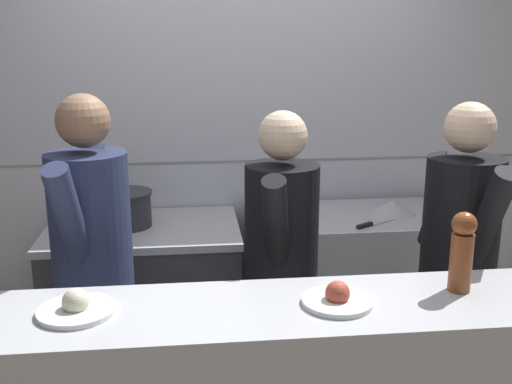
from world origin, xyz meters
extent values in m
cube|color=silver|center=(0.00, 1.49, 1.30)|extent=(8.00, 0.06, 2.60)
cube|color=gray|center=(0.00, 1.46, 1.15)|extent=(8.00, 0.00, 0.01)
cube|color=#38383D|center=(-0.55, 1.09, 0.42)|extent=(1.03, 0.70, 0.83)
cube|color=#B7BABF|center=(-0.55, 1.09, 0.85)|extent=(1.05, 0.71, 0.04)
cube|color=#B7BABF|center=(-0.55, 0.75, 0.48)|extent=(0.93, 0.03, 0.10)
cube|color=#B7BABF|center=(0.66, 1.09, 0.45)|extent=(1.24, 0.65, 0.90)
cube|color=black|center=(0.66, 0.78, 0.05)|extent=(1.21, 0.04, 0.10)
cylinder|color=#2D2D33|center=(-0.65, 1.11, 0.97)|extent=(0.28, 0.28, 0.20)
cylinder|color=#2D2D33|center=(-0.65, 1.11, 1.06)|extent=(0.30, 0.30, 0.01)
cone|color=#B7BABF|center=(0.86, 1.09, 0.94)|extent=(0.27, 0.27, 0.08)
cube|color=#B7BABF|center=(0.80, 0.96, 0.90)|extent=(0.26, 0.18, 0.01)
cube|color=black|center=(0.63, 0.85, 0.91)|extent=(0.11, 0.08, 0.02)
cylinder|color=white|center=(-0.66, -0.30, 1.04)|extent=(0.25, 0.25, 0.02)
sphere|color=beige|center=(-0.66, -0.30, 1.07)|extent=(0.09, 0.09, 0.09)
cylinder|color=white|center=(0.19, -0.33, 1.04)|extent=(0.24, 0.24, 0.02)
sphere|color=#B24733|center=(0.19, -0.33, 1.07)|extent=(0.08, 0.08, 0.08)
cylinder|color=brown|center=(0.63, -0.27, 1.13)|extent=(0.08, 0.08, 0.21)
sphere|color=brown|center=(0.63, -0.27, 1.27)|extent=(0.08, 0.08, 0.08)
cube|color=black|center=(-0.71, 0.37, 0.39)|extent=(0.32, 0.24, 0.78)
cylinder|color=#262D4C|center=(-0.71, 0.37, 1.10)|extent=(0.40, 0.40, 0.64)
sphere|color=#8C664C|center=(-0.71, 0.37, 1.56)|extent=(0.22, 0.22, 0.22)
cylinder|color=#262D4C|center=(-0.67, 0.56, 1.18)|extent=(0.16, 0.34, 0.54)
cylinder|color=#262D4C|center=(-0.75, 0.17, 1.18)|extent=(0.16, 0.34, 0.54)
cube|color=black|center=(0.11, 0.36, 0.37)|extent=(0.31, 0.24, 0.74)
cylinder|color=black|center=(0.11, 0.36, 1.05)|extent=(0.40, 0.40, 0.61)
sphere|color=beige|center=(0.11, 0.36, 1.48)|extent=(0.21, 0.21, 0.21)
cylinder|color=black|center=(0.15, 0.54, 1.12)|extent=(0.17, 0.32, 0.51)
cylinder|color=black|center=(0.06, 0.17, 1.12)|extent=(0.17, 0.32, 0.51)
cube|color=black|center=(0.89, 0.28, 0.38)|extent=(0.29, 0.20, 0.76)
cylinder|color=black|center=(0.89, 0.28, 1.07)|extent=(0.35, 0.35, 0.63)
sphere|color=beige|center=(0.89, 0.28, 1.52)|extent=(0.21, 0.21, 0.21)
cylinder|color=black|center=(0.88, 0.47, 1.15)|extent=(0.12, 0.32, 0.53)
cylinder|color=black|center=(0.90, 0.08, 1.15)|extent=(0.12, 0.32, 0.53)
camera|label=1|loc=(-0.28, -2.10, 1.89)|focal=42.00mm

